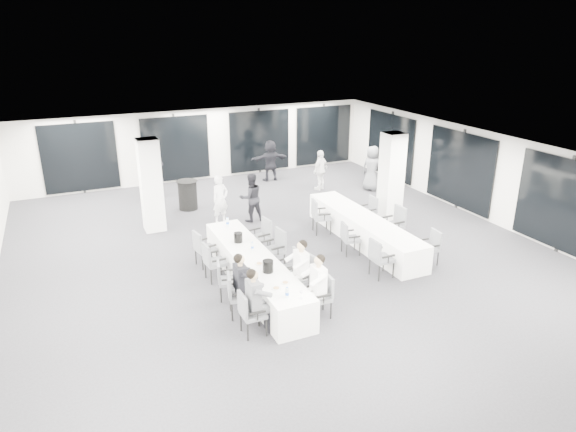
{
  "coord_description": "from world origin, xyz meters",
  "views": [
    {
      "loc": [
        -5.07,
        -11.74,
        5.83
      ],
      "look_at": [
        0.12,
        -0.2,
        1.13
      ],
      "focal_mm": 32.0,
      "sensor_mm": 36.0,
      "label": 1
    }
  ],
  "objects_px": {
    "chair_main_left_near": "(249,311)",
    "chair_main_left_mid": "(225,278)",
    "chair_side_left_mid": "(348,236)",
    "standing_guest_h": "(383,165)",
    "banquet_table_side": "(363,229)",
    "chair_main_right_second": "(305,274)",
    "chair_side_right_mid": "(395,222)",
    "ice_bucket_far": "(238,237)",
    "standing_guest_g": "(154,169)",
    "ice_bucket_near": "(268,266)",
    "banquet_table_main": "(254,271)",
    "chair_main_left_far": "(203,247)",
    "chair_main_right_fourth": "(276,247)",
    "chair_side_left_far": "(319,214)",
    "standing_guest_d": "(321,167)",
    "chair_main_left_second": "(236,292)",
    "standing_guest_a": "(220,197)",
    "chair_main_right_mid": "(292,265)",
    "chair_main_left_fourth": "(212,260)",
    "chair_side_right_far": "(369,210)",
    "chair_main_right_near": "(322,293)",
    "standing_guest_b": "(251,194)",
    "standing_guest_f": "(270,158)",
    "standing_guest_e": "(372,165)",
    "chair_main_right_far": "(262,234)",
    "cocktail_table": "(188,195)",
    "chair_side_right_near": "(431,245)",
    "chair_side_left_near": "(379,256)"
  },
  "relations": [
    {
      "from": "chair_main_left_mid",
      "to": "standing_guest_a",
      "type": "distance_m",
      "value": 4.83
    },
    {
      "from": "banquet_table_main",
      "to": "chair_main_right_mid",
      "type": "distance_m",
      "value": 0.91
    },
    {
      "from": "chair_side_left_mid",
      "to": "standing_guest_d",
      "type": "height_order",
      "value": "standing_guest_d"
    },
    {
      "from": "standing_guest_g",
      "to": "ice_bucket_near",
      "type": "height_order",
      "value": "standing_guest_g"
    },
    {
      "from": "standing_guest_e",
      "to": "standing_guest_d",
      "type": "bearing_deg",
      "value": 38.81
    },
    {
      "from": "chair_side_right_mid",
      "to": "ice_bucket_far",
      "type": "height_order",
      "value": "chair_side_right_mid"
    },
    {
      "from": "chair_main_left_near",
      "to": "chair_main_left_fourth",
      "type": "xyz_separation_m",
      "value": [
        -0.0,
        2.58,
        0.01
      ]
    },
    {
      "from": "chair_main_left_mid",
      "to": "chair_main_right_far",
      "type": "distance_m",
      "value": 2.54
    },
    {
      "from": "cocktail_table",
      "to": "chair_main_right_mid",
      "type": "height_order",
      "value": "cocktail_table"
    },
    {
      "from": "chair_main_right_mid",
      "to": "standing_guest_h",
      "type": "xyz_separation_m",
      "value": [
        6.47,
        5.83,
        0.38
      ]
    },
    {
      "from": "banquet_table_main",
      "to": "ice_bucket_far",
      "type": "distance_m",
      "value": 1.08
    },
    {
      "from": "chair_side_left_near",
      "to": "standing_guest_d",
      "type": "height_order",
      "value": "standing_guest_d"
    },
    {
      "from": "standing_guest_b",
      "to": "standing_guest_h",
      "type": "relative_size",
      "value": 0.99
    },
    {
      "from": "chair_main_left_fourth",
      "to": "chair_main_right_mid",
      "type": "relative_size",
      "value": 1.07
    },
    {
      "from": "chair_main_left_near",
      "to": "chair_main_left_mid",
      "type": "distance_m",
      "value": 1.61
    },
    {
      "from": "chair_main_right_near",
      "to": "ice_bucket_near",
      "type": "xyz_separation_m",
      "value": [
        -0.83,
        1.0,
        0.35
      ]
    },
    {
      "from": "cocktail_table",
      "to": "chair_main_left_fourth",
      "type": "bearing_deg",
      "value": -97.69
    },
    {
      "from": "chair_main_right_far",
      "to": "chair_side_right_near",
      "type": "bearing_deg",
      "value": -129.31
    },
    {
      "from": "chair_main_right_mid",
      "to": "chair_side_left_mid",
      "type": "height_order",
      "value": "chair_side_left_mid"
    },
    {
      "from": "chair_side_right_mid",
      "to": "standing_guest_g",
      "type": "height_order",
      "value": "standing_guest_g"
    },
    {
      "from": "chair_main_left_second",
      "to": "chair_main_right_fourth",
      "type": "distance_m",
      "value": 2.46
    },
    {
      "from": "chair_main_left_fourth",
      "to": "chair_main_right_fourth",
      "type": "height_order",
      "value": "chair_main_right_fourth"
    },
    {
      "from": "chair_main_right_second",
      "to": "chair_side_left_far",
      "type": "height_order",
      "value": "chair_main_right_second"
    },
    {
      "from": "chair_main_left_far",
      "to": "chair_side_left_far",
      "type": "xyz_separation_m",
      "value": [
        3.77,
        0.82,
        0.04
      ]
    },
    {
      "from": "chair_side_left_near",
      "to": "chair_side_right_mid",
      "type": "relative_size",
      "value": 0.95
    },
    {
      "from": "standing_guest_a",
      "to": "standing_guest_b",
      "type": "distance_m",
      "value": 0.96
    },
    {
      "from": "banquet_table_main",
      "to": "ice_bucket_near",
      "type": "xyz_separation_m",
      "value": [
        0.0,
        -0.89,
        0.51
      ]
    },
    {
      "from": "banquet_table_main",
      "to": "standing_guest_f",
      "type": "bearing_deg",
      "value": 65.13
    },
    {
      "from": "chair_side_left_mid",
      "to": "standing_guest_h",
      "type": "xyz_separation_m",
      "value": [
        4.35,
        4.85,
        0.38
      ]
    },
    {
      "from": "standing_guest_d",
      "to": "ice_bucket_far",
      "type": "bearing_deg",
      "value": 15.15
    },
    {
      "from": "chair_main_left_fourth",
      "to": "standing_guest_g",
      "type": "height_order",
      "value": "standing_guest_g"
    },
    {
      "from": "chair_side_right_far",
      "to": "chair_main_left_far",
      "type": "bearing_deg",
      "value": 98.52
    },
    {
      "from": "chair_main_right_near",
      "to": "chair_side_right_near",
      "type": "bearing_deg",
      "value": -69.66
    },
    {
      "from": "chair_main_left_far",
      "to": "chair_main_right_fourth",
      "type": "distance_m",
      "value": 1.87
    },
    {
      "from": "standing_guest_b",
      "to": "standing_guest_f",
      "type": "height_order",
      "value": "standing_guest_f"
    },
    {
      "from": "banquet_table_main",
      "to": "chair_main_right_mid",
      "type": "height_order",
      "value": "chair_main_right_mid"
    },
    {
      "from": "banquet_table_main",
      "to": "chair_side_left_far",
      "type": "bearing_deg",
      "value": 38.26
    },
    {
      "from": "standing_guest_a",
      "to": "ice_bucket_far",
      "type": "height_order",
      "value": "standing_guest_a"
    },
    {
      "from": "chair_main_left_fourth",
      "to": "chair_side_right_far",
      "type": "xyz_separation_m",
      "value": [
        5.44,
        1.55,
        -0.01
      ]
    },
    {
      "from": "standing_guest_f",
      "to": "chair_main_left_mid",
      "type": "bearing_deg",
      "value": 64.68
    },
    {
      "from": "chair_main_left_second",
      "to": "chair_side_left_far",
      "type": "bearing_deg",
      "value": 146.09
    },
    {
      "from": "chair_main_left_fourth",
      "to": "chair_side_right_far",
      "type": "height_order",
      "value": "chair_main_left_fourth"
    },
    {
      "from": "chair_side_left_mid",
      "to": "standing_guest_h",
      "type": "distance_m",
      "value": 6.53
    },
    {
      "from": "chair_main_left_second",
      "to": "standing_guest_g",
      "type": "xyz_separation_m",
      "value": [
        -0.0,
        8.95,
        0.51
      ]
    },
    {
      "from": "banquet_table_side",
      "to": "chair_main_right_second",
      "type": "relative_size",
      "value": 4.84
    },
    {
      "from": "banquet_table_main",
      "to": "chair_main_left_far",
      "type": "height_order",
      "value": "chair_main_left_far"
    },
    {
      "from": "standing_guest_e",
      "to": "ice_bucket_far",
      "type": "relative_size",
      "value": 7.68
    },
    {
      "from": "chair_main_left_far",
      "to": "standing_guest_d",
      "type": "height_order",
      "value": "standing_guest_d"
    },
    {
      "from": "ice_bucket_near",
      "to": "chair_side_right_far",
      "type": "bearing_deg",
      "value": 33.69
    },
    {
      "from": "chair_side_right_far",
      "to": "chair_main_left_near",
      "type": "bearing_deg",
      "value": 128.51
    }
  ]
}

